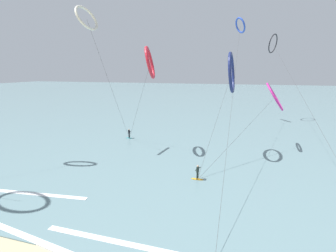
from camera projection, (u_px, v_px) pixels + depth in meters
name	position (u px, v px, depth m)	size (l,w,h in m)	color
sea_water	(217.00, 96.00, 108.53)	(400.00, 200.00, 0.08)	slate
surfer_teal	(129.00, 134.00, 41.61)	(1.40, 0.59, 1.70)	teal
surfer_amber	(198.00, 173.00, 25.85)	(1.40, 0.64, 1.70)	orange
kite_cobalt	(240.00, 26.00, 52.39)	(3.22, 48.35, 23.47)	#2647B7
kite_ivory	(87.00, 18.00, 31.89)	(3.85, 8.61, 20.58)	silver
kite_navy	(231.00, 73.00, 31.42)	(3.54, 12.21, 14.35)	navy
kite_magenta	(275.00, 97.00, 35.47)	(11.10, 17.32, 10.15)	#CC288E
kite_charcoal	(273.00, 44.00, 54.36)	(4.01, 47.81, 20.15)	black
kite_crimson	(150.00, 63.00, 32.83)	(7.09, 7.11, 15.25)	red
wave_crest_near	(31.00, 239.00, 16.87)	(16.33, 0.50, 0.12)	white
wave_crest_far	(37.00, 195.00, 22.88)	(10.46, 0.50, 0.12)	white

